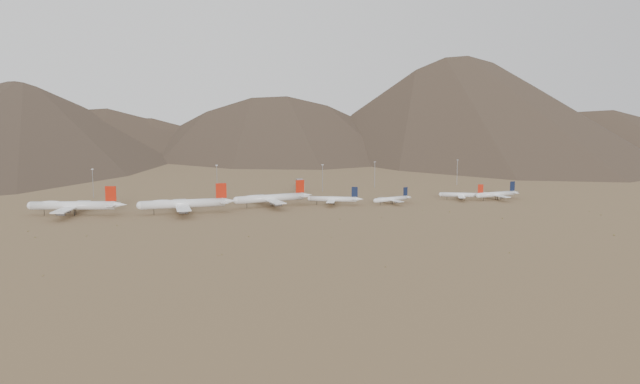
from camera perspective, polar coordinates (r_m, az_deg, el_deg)
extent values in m
plane|color=olive|center=(464.06, -2.62, -2.06)|extent=(3000.00, 3000.00, 0.00)
cylinder|color=white|center=(493.01, -21.65, -1.15)|extent=(60.71, 18.22, 6.27)
sphere|color=white|center=(504.18, -24.90, -1.14)|extent=(6.14, 6.14, 6.14)
cone|color=white|center=(482.38, -17.86, -1.11)|extent=(11.83, 7.70, 5.64)
cube|color=white|center=(493.56, -21.78, -1.26)|extent=(20.59, 56.44, 0.78)
cube|color=white|center=(483.73, -18.41, -1.09)|extent=(9.56, 21.80, 0.38)
cube|color=#AD1C0A|center=(482.94, -18.59, -0.14)|extent=(7.84, 2.12, 11.12)
cylinder|color=black|center=(501.46, -23.90, -1.74)|extent=(0.40, 0.40, 4.25)
cylinder|color=black|center=(494.86, -21.43, -1.73)|extent=(0.51, 0.51, 4.25)
cylinder|color=black|center=(491.95, -21.55, -1.79)|extent=(0.51, 0.51, 4.25)
ellipsoid|color=white|center=(498.37, -23.37, -0.95)|extent=(19.96, 8.47, 3.76)
cylinder|color=slate|center=(504.12, -21.34, -1.23)|extent=(6.51, 3.97, 2.82)
cylinder|color=slate|center=(483.51, -22.22, -1.65)|extent=(6.51, 3.97, 2.82)
cylinder|color=slate|center=(513.44, -20.97, -1.06)|extent=(6.51, 3.97, 2.82)
cylinder|color=slate|center=(474.29, -22.64, -1.85)|extent=(6.51, 3.97, 2.82)
cylinder|color=white|center=(477.20, -12.38, -1.05)|extent=(61.82, 9.34, 6.36)
sphere|color=white|center=(476.39, -16.08, -1.19)|extent=(6.24, 6.24, 6.24)
cone|color=white|center=(480.39, -8.28, -0.83)|extent=(11.35, 6.26, 5.73)
cube|color=white|center=(477.28, -12.53, -1.17)|extent=(12.57, 56.86, 0.80)
cube|color=white|center=(479.75, -8.86, -0.83)|extent=(6.57, 21.69, 0.38)
cube|color=#AD1C0A|center=(478.43, -9.03, 0.13)|extent=(8.02, 0.96, 11.29)
cylinder|color=black|center=(477.27, -14.95, -1.78)|extent=(0.41, 0.41, 4.31)
cylinder|color=black|center=(479.69, -12.23, -1.64)|extent=(0.51, 0.51, 4.31)
cylinder|color=black|center=(476.56, -12.20, -1.70)|extent=(0.51, 0.51, 4.31)
ellipsoid|color=white|center=(476.26, -14.31, -0.91)|extent=(19.91, 5.72, 3.82)
cylinder|color=slate|center=(488.66, -12.60, -1.14)|extent=(6.29, 3.16, 2.86)
cylinder|color=slate|center=(466.40, -12.44, -1.57)|extent=(6.29, 3.16, 2.86)
cylinder|color=slate|center=(498.68, -12.67, -0.97)|extent=(6.29, 3.16, 2.86)
cylinder|color=slate|center=(456.39, -12.35, -1.77)|extent=(6.29, 3.16, 2.86)
cylinder|color=white|center=(499.61, -4.57, -0.56)|extent=(56.38, 17.72, 5.83)
sphere|color=white|center=(490.39, -7.65, -0.77)|extent=(5.72, 5.72, 5.72)
cone|color=white|center=(511.52, -1.26, -0.29)|extent=(11.04, 7.29, 5.25)
cube|color=white|center=(499.34, -4.69, -0.67)|extent=(19.84, 52.47, 0.73)
cube|color=white|center=(509.69, -1.72, -0.30)|extent=(9.15, 20.29, 0.35)
cube|color=#AD1C0A|center=(508.21, -1.84, 0.53)|extent=(7.28, 2.08, 10.35)
cylinder|color=black|center=(493.76, -6.70, -1.26)|extent=(0.38, 0.38, 3.95)
cylinder|color=black|center=(502.10, -4.50, -1.08)|extent=(0.47, 0.47, 3.95)
cylinder|color=black|center=(499.41, -4.38, -1.13)|extent=(0.47, 0.47, 3.95)
ellipsoid|color=white|center=(494.39, -6.16, -0.48)|extent=(18.58, 8.12, 3.50)
cylinder|color=slate|center=(509.14, -5.10, -0.67)|extent=(6.07, 3.77, 2.62)
cylinder|color=slate|center=(490.01, -4.25, -1.00)|extent=(6.07, 3.77, 2.62)
cylinder|color=slate|center=(517.78, -5.46, -0.53)|extent=(6.07, 3.77, 2.62)
cylinder|color=slate|center=(481.45, -3.85, -1.15)|extent=(6.07, 3.77, 2.62)
cylinder|color=white|center=(506.60, 1.20, -0.64)|extent=(37.11, 17.13, 4.13)
sphere|color=white|center=(508.92, -0.93, -0.60)|extent=(4.05, 4.05, 4.05)
cone|color=white|center=(504.80, 3.61, -0.65)|extent=(7.72, 5.87, 3.72)
cube|color=white|center=(506.78, 1.12, -0.71)|extent=(17.07, 32.70, 0.52)
cube|color=white|center=(504.98, 3.27, -0.63)|extent=(7.53, 12.81, 0.25)
cube|color=#111A34|center=(504.21, 3.18, 0.01)|extent=(4.77, 2.07, 8.16)
cylinder|color=black|center=(508.68, -0.29, -1.00)|extent=(0.43, 0.43, 2.83)
cylinder|color=black|center=(508.07, 1.30, -1.01)|extent=(0.54, 0.54, 2.83)
cylinder|color=black|center=(506.04, 1.28, -1.05)|extent=(0.54, 0.54, 2.83)
cylinder|color=slate|center=(515.91, 1.23, -0.67)|extent=(4.22, 3.07, 1.86)
cylinder|color=slate|center=(497.96, 1.01, -0.98)|extent=(4.22, 3.07, 1.86)
cylinder|color=white|center=(514.26, 6.53, -0.64)|extent=(31.88, 13.97, 3.53)
sphere|color=white|center=(504.33, 5.09, -0.79)|extent=(3.46, 3.46, 3.46)
cone|color=white|center=(525.71, 8.08, -0.45)|extent=(6.57, 4.92, 3.18)
cube|color=white|center=(513.94, 6.47, -0.71)|extent=(14.03, 28.04, 0.44)
cube|color=white|center=(524.03, 7.86, -0.47)|extent=(6.23, 10.97, 0.21)
cube|color=#111A34|center=(522.93, 7.82, 0.06)|extent=(4.10, 1.68, 6.97)
cylinder|color=black|center=(507.73, 5.52, -1.08)|extent=(0.37, 0.37, 2.42)
cylinder|color=black|center=(515.79, 6.52, -0.95)|extent=(0.46, 0.46, 2.42)
cylinder|color=black|center=(514.44, 6.64, -0.98)|extent=(0.46, 0.46, 2.42)
cylinder|color=slate|center=(520.10, 5.93, -0.69)|extent=(3.59, 2.56, 1.59)
cylinder|color=slate|center=(508.08, 7.02, -0.92)|extent=(3.59, 2.56, 1.59)
cylinder|color=white|center=(546.83, 12.80, -0.25)|extent=(33.54, 15.69, 3.74)
sphere|color=white|center=(545.50, 11.00, -0.22)|extent=(3.66, 3.66, 3.66)
cone|color=white|center=(548.91, 14.81, -0.26)|extent=(6.99, 5.34, 3.37)
cube|color=white|center=(546.84, 12.73, -0.31)|extent=(15.60, 29.56, 0.47)
cube|color=white|center=(548.55, 14.52, -0.24)|extent=(6.87, 11.59, 0.22)
cube|color=#AD1C0A|center=(547.78, 14.47, 0.30)|extent=(4.31, 1.90, 7.38)
cylinder|color=black|center=(546.29, 11.53, -0.55)|extent=(0.39, 0.39, 2.56)
cylinder|color=black|center=(548.26, 12.85, -0.56)|extent=(0.49, 0.49, 2.56)
cylinder|color=black|center=(546.42, 12.87, -0.59)|extent=(0.49, 0.49, 2.56)
cylinder|color=slate|center=(555.12, 12.65, -0.28)|extent=(3.82, 2.79, 1.68)
cylinder|color=slate|center=(538.83, 12.80, -0.53)|extent=(3.82, 2.79, 1.68)
cylinder|color=white|center=(554.62, 15.80, -0.19)|extent=(38.05, 11.15, 4.12)
sphere|color=white|center=(542.76, 14.26, -0.31)|extent=(4.04, 4.04, 4.04)
cone|color=white|center=(568.32, 17.45, -0.04)|extent=(7.40, 4.92, 3.71)
cube|color=white|center=(554.22, 15.73, -0.26)|extent=(12.05, 33.09, 0.51)
cube|color=white|center=(566.31, 17.22, -0.04)|extent=(5.67, 12.78, 0.25)
cube|color=#111A34|center=(565.08, 17.18, 0.52)|extent=(4.92, 1.29, 8.13)
cylinder|color=black|center=(546.77, 14.71, -0.63)|extent=(0.43, 0.43, 2.82)
cylinder|color=black|center=(556.37, 15.78, -0.53)|extent=(0.54, 0.54, 2.82)
cylinder|color=black|center=(554.81, 15.91, -0.56)|extent=(0.54, 0.54, 2.82)
cylinder|color=slate|center=(561.32, 15.14, -0.24)|extent=(4.07, 2.53, 1.85)
cylinder|color=slate|center=(547.47, 16.34, -0.49)|extent=(4.07, 2.53, 1.85)
cube|color=gray|center=(585.54, -1.89, 0.44)|extent=(8.00, 8.00, 8.00)
cube|color=slate|center=(584.78, -1.89, 1.02)|extent=(6.00, 6.00, 4.00)
cylinder|color=gray|center=(578.32, -20.05, 0.71)|extent=(0.50, 0.50, 25.00)
cube|color=gray|center=(576.94, -20.11, 1.97)|extent=(2.00, 0.60, 0.80)
cylinder|color=gray|center=(587.09, -9.40, 1.19)|extent=(0.50, 0.50, 25.00)
cube|color=gray|center=(585.74, -9.43, 2.43)|extent=(2.00, 0.60, 0.80)
cylinder|color=gray|center=(583.44, 0.23, 1.26)|extent=(0.50, 0.50, 25.00)
cube|color=gray|center=(582.08, 0.23, 2.51)|extent=(2.00, 0.60, 0.80)
cylinder|color=gray|center=(614.79, 5.03, 1.57)|extent=(0.50, 0.50, 25.00)
cube|color=gray|center=(613.50, 5.04, 2.76)|extent=(2.00, 0.60, 0.80)
cylinder|color=gray|center=(648.82, 12.43, 1.75)|extent=(0.50, 0.50, 25.00)
cube|color=gray|center=(647.60, 12.46, 2.87)|extent=(2.00, 0.60, 0.80)
ellipsoid|color=olive|center=(485.44, 9.34, -1.69)|extent=(0.72, 0.72, 0.38)
ellipsoid|color=olive|center=(443.29, -25.15, -3.26)|extent=(0.96, 0.96, 0.52)
ellipsoid|color=olive|center=(441.47, -18.07, -2.92)|extent=(0.80, 0.80, 0.65)
ellipsoid|color=olive|center=(430.20, 25.28, -3.57)|extent=(1.07, 1.07, 0.85)
ellipsoid|color=olive|center=(343.50, -8.97, -5.68)|extent=(0.78, 0.78, 0.57)
ellipsoid|color=olive|center=(413.52, -20.56, -3.77)|extent=(0.97, 0.97, 0.56)
ellipsoid|color=olive|center=(438.66, 23.84, -3.31)|extent=(0.56, 0.56, 0.29)
ellipsoid|color=olive|center=(504.44, 24.30, -1.91)|extent=(0.87, 0.87, 0.68)
ellipsoid|color=olive|center=(388.11, -6.53, -4.04)|extent=(0.70, 0.70, 0.63)
ellipsoid|color=olive|center=(383.13, 1.06, -4.17)|extent=(0.63, 0.63, 0.37)
ellipsoid|color=olive|center=(483.18, 11.77, -1.78)|extent=(1.02, 1.02, 0.72)
ellipsoid|color=olive|center=(316.66, 6.00, -6.81)|extent=(0.68, 0.68, 0.49)
ellipsoid|color=olive|center=(359.15, 16.92, -5.32)|extent=(0.84, 0.84, 0.65)
ellipsoid|color=olive|center=(443.44, 1.82, -2.49)|extent=(0.82, 0.82, 0.56)
ellipsoid|color=olive|center=(326.67, -24.00, -7.00)|extent=(0.68, 0.68, 0.57)
ellipsoid|color=olive|center=(451.47, 5.62, -2.35)|extent=(0.72, 0.72, 0.36)
ellipsoid|color=olive|center=(342.54, -9.29, -5.74)|extent=(0.55, 0.55, 0.35)
ellipsoid|color=olive|center=(420.54, -24.61, -3.79)|extent=(0.83, 0.83, 0.70)
ellipsoid|color=olive|center=(518.38, 23.40, -1.62)|extent=(0.77, 0.77, 0.56)
ellipsoid|color=olive|center=(464.60, 16.34, -2.32)|extent=(0.87, 0.87, 0.75)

